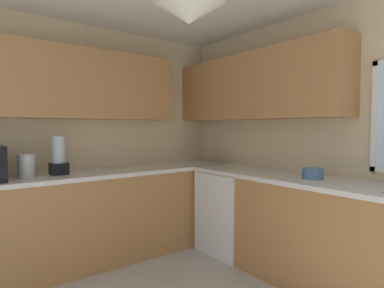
{
  "coord_description": "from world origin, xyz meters",
  "views": [
    {
      "loc": [
        1.54,
        -1.16,
        1.36
      ],
      "look_at": [
        -0.67,
        0.54,
        1.22
      ],
      "focal_mm": 29.83,
      "sensor_mm": 36.0,
      "label": 1
    }
  ],
  "objects_px": {
    "kettle": "(26,166)",
    "bowl": "(312,173)",
    "blender_appliance": "(59,157)",
    "dishwasher": "(233,212)"
  },
  "relations": [
    {
      "from": "kettle",
      "to": "bowl",
      "type": "xyz_separation_m",
      "value": [
        1.57,
        1.95,
        -0.06
      ]
    },
    {
      "from": "blender_appliance",
      "to": "kettle",
      "type": "bearing_deg",
      "value": -85.88
    },
    {
      "from": "dishwasher",
      "to": "blender_appliance",
      "type": "xyz_separation_m",
      "value": [
        -0.66,
        -1.64,
        0.64
      ]
    },
    {
      "from": "kettle",
      "to": "blender_appliance",
      "type": "xyz_separation_m",
      "value": [
        -0.02,
        0.28,
        0.06
      ]
    },
    {
      "from": "bowl",
      "to": "kettle",
      "type": "bearing_deg",
      "value": -128.87
    },
    {
      "from": "dishwasher",
      "to": "bowl",
      "type": "xyz_separation_m",
      "value": [
        0.93,
        0.03,
        0.53
      ]
    },
    {
      "from": "kettle",
      "to": "dishwasher",
      "type": "bearing_deg",
      "value": 71.57
    },
    {
      "from": "kettle",
      "to": "bowl",
      "type": "height_order",
      "value": "kettle"
    },
    {
      "from": "dishwasher",
      "to": "kettle",
      "type": "height_order",
      "value": "kettle"
    },
    {
      "from": "dishwasher",
      "to": "bowl",
      "type": "distance_m",
      "value": 1.07
    }
  ]
}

